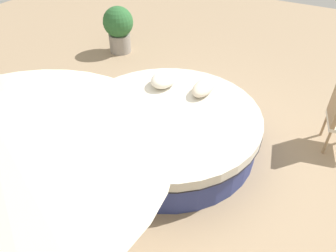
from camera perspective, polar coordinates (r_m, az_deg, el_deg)
The scene contains 7 objects.
ground_plane at distance 4.97m, azimuth 0.00°, elevation -3.24°, with size 16.00×16.00×0.00m, color #9E8466.
round_bed at distance 4.78m, azimuth 0.00°, elevation -0.50°, with size 2.70×2.70×0.60m.
throw_pillow_0 at distance 5.02m, azimuth 6.30°, elevation 6.83°, with size 0.55×0.29×0.19m, color beige.
throw_pillow_1 at distance 5.19m, azimuth -0.71°, elevation 8.32°, with size 0.52×0.38×0.22m, color silver.
throw_pillow_2 at distance 4.94m, azimuth -7.05°, elevation 5.95°, with size 0.47×0.35×0.16m, color silver.
planter at distance 7.61m, azimuth -8.76°, elevation 16.93°, with size 0.67×0.67×1.04m.
side_table at distance 5.13m, azimuth -22.06°, elevation -1.44°, with size 0.39×0.39×0.51m, color #997A56.
Camera 1 is at (3.25, 1.82, 3.30)m, focal length 34.38 mm.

